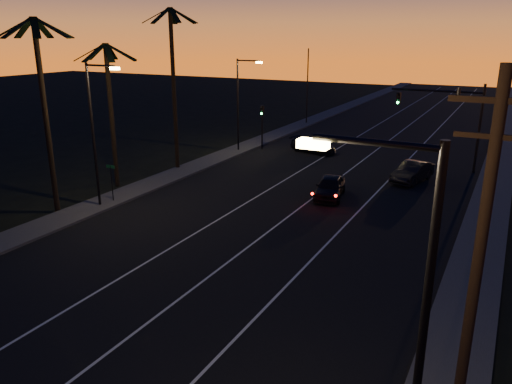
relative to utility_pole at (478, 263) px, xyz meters
The scene contains 21 objects.
road 23.72m from the utility_pole, 120.11° to the left, with size 20.00×170.00×0.01m, color black.
sidewalk_left 30.78m from the utility_pole, 138.74° to the left, with size 2.40×170.00×0.16m, color #323230.
sidewalk_right 20.68m from the utility_pole, 91.15° to the left, with size 2.40×170.00×0.16m, color #323230.
lane_stripe_left 25.32m from the utility_pole, 126.13° to the left, with size 0.12×160.00×0.01m, color silver.
lane_stripe_mid 23.48m from the utility_pole, 119.03° to the left, with size 0.12×160.00×0.01m, color silver.
lane_stripe_right 22.04m from the utility_pole, 110.81° to the left, with size 0.12×160.00×0.01m, color silver.
palm_near 25.55m from the utility_pole, 161.71° to the left, with size 4.25×4.16×11.53m.
palm_mid 28.49m from the utility_pole, 150.55° to the left, with size 4.25×4.16×10.03m.
palm_far 31.17m from the utility_pole, 139.96° to the left, with size 4.25×4.16×12.53m.
streetlight_left_near 24.44m from the utility_pole, 155.85° to the left, with size 2.55×0.26×9.00m.
streetlight_left_far 35.79m from the utility_pole, 128.52° to the left, with size 2.55×0.26×8.50m.
streetlight_right_near 4.10m from the utility_pole, 102.67° to the right, with size 2.55×0.26×9.00m.
street_sign 25.22m from the utility_pole, 153.85° to the left, with size 0.70×0.06×2.60m.
utility_pole is the anchor object (origin of this frame).
signal_mast 30.33m from the utility_pole, 98.47° to the left, with size 7.10×0.41×7.00m.
signal_post 36.74m from the utility_pole, 125.13° to the left, with size 0.28×0.37×4.20m.
far_pole_left 50.36m from the utility_pole, 116.67° to the left, with size 0.14×0.14×9.00m, color black.
far_pole_right 42.01m from the utility_pole, 90.82° to the left, with size 0.14×0.14×9.00m, color black.
lead_car 21.74m from the utility_pole, 118.59° to the left, with size 2.56×5.05×1.47m.
right_car 26.24m from the utility_pole, 103.41° to the left, with size 2.57×4.75×1.49m.
cross_car 35.11m from the utility_pole, 117.65° to the left, with size 4.83×2.89×1.31m.
Camera 1 is at (11.93, -2.17, 10.58)m, focal length 35.00 mm.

